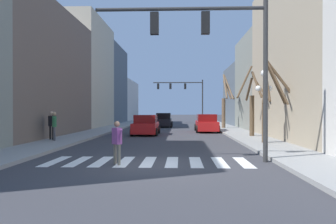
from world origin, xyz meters
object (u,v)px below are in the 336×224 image
(street_tree_right_mid, at_px, (270,101))
(street_lamp_right_corner, at_px, (264,91))
(pedestrian_crossing_street, at_px, (117,139))
(car_parked_right_near, at_px, (164,120))
(pedestrian_on_left_sidewalk, at_px, (54,124))
(car_driving_toward_lane, at_px, (206,123))
(pedestrian_near_right_corner, at_px, (52,123))
(street_tree_right_far, at_px, (225,103))
(traffic_signal_far, at_px, (184,91))
(street_tree_left_far, at_px, (252,104))
(traffic_signal_near, at_px, (216,43))
(car_parked_left_near, at_px, (146,125))

(street_tree_right_mid, bearing_deg, street_lamp_right_corner, -165.73)
(pedestrian_crossing_street, bearing_deg, car_parked_right_near, -43.35)
(street_lamp_right_corner, relative_size, pedestrian_on_left_sidewalk, 2.36)
(car_driving_toward_lane, height_order, pedestrian_near_right_corner, pedestrian_near_right_corner)
(car_driving_toward_lane, distance_m, street_tree_right_far, 4.63)
(street_lamp_right_corner, distance_m, car_parked_right_near, 20.29)
(traffic_signal_far, bearing_deg, car_driving_toward_lane, -84.45)
(street_lamp_right_corner, relative_size, pedestrian_near_right_corner, 2.33)
(pedestrian_on_left_sidewalk, xyz_separation_m, street_tree_left_far, (12.53, 3.90, 1.22))
(traffic_signal_far, distance_m, pedestrian_on_left_sidewalk, 30.34)
(traffic_signal_near, bearing_deg, car_parked_left_near, 106.98)
(pedestrian_on_left_sidewalk, distance_m, pedestrian_near_right_corner, 0.73)
(street_tree_right_mid, bearing_deg, traffic_signal_near, -121.60)
(street_tree_left_far, height_order, street_tree_right_mid, street_tree_left_far)
(car_parked_left_near, bearing_deg, traffic_signal_far, 171.62)
(pedestrian_near_right_corner, relative_size, street_tree_right_far, 0.32)
(street_tree_left_far, bearing_deg, pedestrian_on_left_sidewalk, -162.72)
(traffic_signal_far, height_order, car_driving_toward_lane, traffic_signal_far)
(pedestrian_on_left_sidewalk, height_order, street_tree_left_far, street_tree_left_far)
(car_driving_toward_lane, bearing_deg, car_parked_left_near, 125.11)
(car_parked_left_near, xyz_separation_m, street_tree_right_mid, (7.72, -7.56, 1.72))
(street_lamp_right_corner, height_order, car_parked_right_near, street_lamp_right_corner)
(street_lamp_right_corner, xyz_separation_m, car_parked_left_near, (-7.39, 7.64, -2.28))
(pedestrian_on_left_sidewalk, bearing_deg, street_tree_left_far, -97.75)
(pedestrian_on_left_sidewalk, bearing_deg, traffic_signal_far, -40.53)
(street_lamp_right_corner, distance_m, pedestrian_on_left_sidewalk, 12.34)
(traffic_signal_near, xyz_separation_m, street_tree_right_far, (3.14, 20.63, -1.83))
(car_driving_toward_lane, xyz_separation_m, pedestrian_on_left_sidewalk, (-9.87, -10.33, 0.42))
(traffic_signal_near, distance_m, street_tree_left_far, 11.41)
(traffic_signal_near, bearing_deg, car_parked_right_near, 97.51)
(car_parked_left_near, height_order, pedestrian_crossing_street, car_parked_left_near)
(car_parked_right_near, bearing_deg, street_tree_left_far, 25.92)
(pedestrian_near_right_corner, height_order, street_tree_right_far, street_tree_right_far)
(car_parked_right_near, bearing_deg, street_lamp_right_corner, 19.00)
(pedestrian_on_left_sidewalk, distance_m, street_tree_right_mid, 12.59)
(traffic_signal_near, distance_m, car_parked_right_near, 25.36)
(traffic_signal_near, xyz_separation_m, pedestrian_crossing_street, (-3.64, -0.83, -3.59))
(street_lamp_right_corner, height_order, street_tree_left_far, street_tree_left_far)
(pedestrian_crossing_street, bearing_deg, pedestrian_near_right_corner, -7.79)
(street_lamp_right_corner, bearing_deg, pedestrian_crossing_street, -136.26)
(traffic_signal_far, distance_m, street_tree_right_far, 15.74)
(car_driving_toward_lane, bearing_deg, street_tree_right_far, -30.80)
(car_driving_toward_lane, bearing_deg, street_tree_left_far, -157.48)
(street_tree_left_far, bearing_deg, car_driving_toward_lane, 112.52)
(car_driving_toward_lane, relative_size, pedestrian_on_left_sidewalk, 2.84)
(pedestrian_near_right_corner, relative_size, pedestrian_crossing_street, 1.10)
(street_lamp_right_corner, bearing_deg, street_tree_left_far, 85.57)
(traffic_signal_far, bearing_deg, pedestrian_crossing_street, -94.40)
(traffic_signal_far, relative_size, pedestrian_crossing_street, 4.66)
(traffic_signal_far, xyz_separation_m, pedestrian_near_right_corner, (-8.45, -28.42, -3.60))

